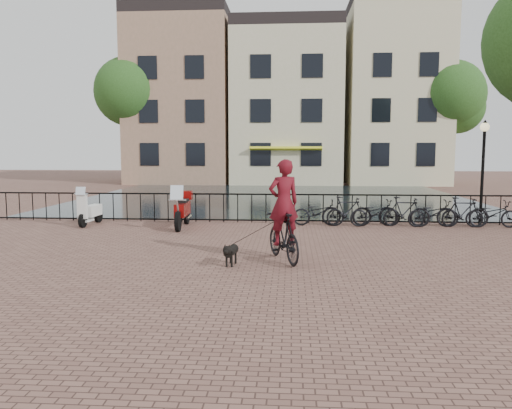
# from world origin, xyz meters

# --- Properties ---
(ground) EXTENTS (100.00, 100.00, 0.00)m
(ground) POSITION_xyz_m (0.00, 0.00, 0.00)
(ground) COLOR brown
(ground) RESTS_ON ground
(canal_water) EXTENTS (20.00, 20.00, 0.00)m
(canal_water) POSITION_xyz_m (0.00, 17.30, 0.00)
(canal_water) COLOR black
(canal_water) RESTS_ON ground
(railing) EXTENTS (20.00, 0.05, 1.02)m
(railing) POSITION_xyz_m (0.00, 8.00, 0.50)
(railing) COLOR black
(railing) RESTS_ON ground
(canal_house_left) EXTENTS (7.50, 9.00, 12.80)m
(canal_house_left) POSITION_xyz_m (-7.50, 30.00, 6.40)
(canal_house_left) COLOR #8F6F53
(canal_house_left) RESTS_ON ground
(canal_house_mid) EXTENTS (8.00, 9.50, 11.80)m
(canal_house_mid) POSITION_xyz_m (0.50, 30.00, 5.90)
(canal_house_mid) COLOR beige
(canal_house_mid) RESTS_ON ground
(canal_house_right) EXTENTS (7.00, 9.00, 13.30)m
(canal_house_right) POSITION_xyz_m (8.50, 30.00, 6.65)
(canal_house_right) COLOR beige
(canal_house_right) RESTS_ON ground
(tree_far_left) EXTENTS (5.04, 5.04, 9.27)m
(tree_far_left) POSITION_xyz_m (-11.00, 27.00, 6.73)
(tree_far_left) COLOR black
(tree_far_left) RESTS_ON ground
(tree_far_right) EXTENTS (4.76, 4.76, 8.76)m
(tree_far_right) POSITION_xyz_m (12.00, 27.00, 6.35)
(tree_far_right) COLOR black
(tree_far_right) RESTS_ON ground
(lamp_post) EXTENTS (0.30, 0.30, 3.45)m
(lamp_post) POSITION_xyz_m (7.20, 7.60, 2.38)
(lamp_post) COLOR black
(lamp_post) RESTS_ON ground
(cyclist) EXTENTS (1.25, 2.08, 2.75)m
(cyclist) POSITION_xyz_m (0.71, 1.97, 1.04)
(cyclist) COLOR black
(cyclist) RESTS_ON ground
(dog) EXTENTS (0.36, 0.80, 0.52)m
(dog) POSITION_xyz_m (-0.45, 1.48, 0.26)
(dog) COLOR black
(dog) RESTS_ON ground
(motorcycle) EXTENTS (0.57, 2.11, 1.50)m
(motorcycle) POSITION_xyz_m (-2.68, 6.67, 0.75)
(motorcycle) COLOR maroon
(motorcycle) RESTS_ON ground
(scooter) EXTENTS (0.52, 1.51, 1.38)m
(scooter) POSITION_xyz_m (-5.94, 7.03, 0.69)
(scooter) COLOR silver
(scooter) RESTS_ON ground
(parked_bike_0) EXTENTS (1.73, 0.65, 0.90)m
(parked_bike_0) POSITION_xyz_m (1.80, 7.40, 0.45)
(parked_bike_0) COLOR black
(parked_bike_0) RESTS_ON ground
(parked_bike_1) EXTENTS (1.67, 0.49, 1.00)m
(parked_bike_1) POSITION_xyz_m (2.75, 7.40, 0.50)
(parked_bike_1) COLOR black
(parked_bike_1) RESTS_ON ground
(parked_bike_2) EXTENTS (1.79, 0.85, 0.90)m
(parked_bike_2) POSITION_xyz_m (3.70, 7.40, 0.45)
(parked_bike_2) COLOR black
(parked_bike_2) RESTS_ON ground
(parked_bike_3) EXTENTS (1.72, 0.71, 1.00)m
(parked_bike_3) POSITION_xyz_m (4.65, 7.40, 0.50)
(parked_bike_3) COLOR black
(parked_bike_3) RESTS_ON ground
(parked_bike_4) EXTENTS (1.77, 0.78, 0.90)m
(parked_bike_4) POSITION_xyz_m (5.60, 7.40, 0.45)
(parked_bike_4) COLOR black
(parked_bike_4) RESTS_ON ground
(parked_bike_5) EXTENTS (1.69, 0.56, 1.00)m
(parked_bike_5) POSITION_xyz_m (6.55, 7.40, 0.50)
(parked_bike_5) COLOR black
(parked_bike_5) RESTS_ON ground
(parked_bike_6) EXTENTS (1.72, 0.60, 0.90)m
(parked_bike_6) POSITION_xyz_m (7.50, 7.40, 0.45)
(parked_bike_6) COLOR black
(parked_bike_6) RESTS_ON ground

